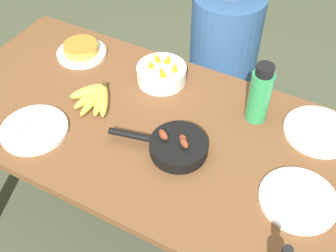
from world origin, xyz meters
TOP-DOWN VIEW (x-y plane):
  - ground_plane at (0.00, 0.00)m, footprint 14.00×14.00m
  - dining_table at (0.00, 0.00)m, footprint 1.82×0.81m
  - banana_bunch at (-0.33, 0.01)m, footprint 0.20×0.20m
  - skillet at (0.07, -0.07)m, footprint 0.36×0.21m
  - frittata_plate_center at (-0.56, 0.23)m, footprint 0.22×0.22m
  - empty_plate_near_front at (0.51, -0.07)m, footprint 0.25×0.25m
  - empty_plate_far_left at (-0.44, -0.23)m, footprint 0.25×0.25m
  - empty_plate_far_right at (0.49, 0.25)m, footprint 0.25×0.25m
  - fruit_bowl_mango at (-0.16, 0.24)m, footprint 0.20×0.20m
  - water_bottle at (0.26, 0.22)m, footprint 0.08×0.08m
  - person_figure at (-0.04, 0.63)m, footprint 0.35×0.35m

SIDE VIEW (x-z plane):
  - ground_plane at x=0.00m, z-range 0.00..0.00m
  - person_figure at x=-0.04m, z-range -0.10..1.14m
  - dining_table at x=0.00m, z-range 0.29..1.07m
  - empty_plate_near_front at x=0.51m, z-range 0.78..0.80m
  - empty_plate_far_left at x=-0.44m, z-range 0.78..0.80m
  - empty_plate_far_right at x=0.49m, z-range 0.78..0.80m
  - banana_bunch at x=-0.33m, z-range 0.78..0.82m
  - frittata_plate_center at x=-0.56m, z-range 0.78..0.83m
  - skillet at x=0.07m, z-range 0.77..0.85m
  - fruit_bowl_mango at x=-0.16m, z-range 0.76..0.88m
  - water_bottle at x=0.26m, z-range 0.77..1.02m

